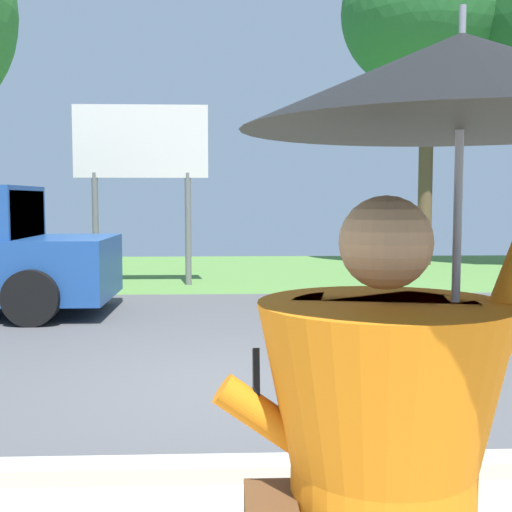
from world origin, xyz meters
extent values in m
cube|color=#4C4C4F|center=(0.00, 2.00, -0.05)|extent=(40.00, 8.00, 0.10)
cube|color=#54823C|center=(0.00, 10.00, -0.05)|extent=(40.00, 8.00, 0.10)
cube|color=#B2AD9E|center=(0.00, -2.00, 0.05)|extent=(40.00, 0.24, 0.10)
cylinder|color=orange|center=(0.14, -4.47, 1.12)|extent=(0.44, 0.44, 0.65)
sphere|color=tan|center=(0.14, -4.47, 1.59)|extent=(0.22, 0.22, 0.22)
cylinder|color=orange|center=(0.42, -4.47, 1.40)|extent=(0.24, 0.09, 0.45)
cylinder|color=orange|center=(-0.12, -4.45, 1.16)|extent=(0.29, 0.08, 0.24)
cylinder|color=gray|center=(0.31, -4.47, 1.62)|extent=(0.02, 0.02, 0.75)
cone|color=black|center=(0.31, -4.47, 1.96)|extent=(1.02, 1.02, 0.22)
cylinder|color=gray|center=(0.31, -4.47, 2.08)|extent=(0.02, 0.02, 0.10)
cube|color=black|center=(-0.16, -4.42, 1.25)|extent=(0.02, 0.11, 0.16)
cube|color=#2D3842|center=(-3.19, 4.07, 1.43)|extent=(0.10, 1.70, 0.77)
cylinder|color=black|center=(-2.84, 5.07, 0.38)|extent=(0.76, 0.28, 0.76)
cylinder|color=black|center=(-2.84, 3.07, 0.38)|extent=(0.76, 0.28, 0.76)
cylinder|color=slate|center=(-2.79, 7.35, 1.10)|extent=(0.12, 0.12, 2.20)
cylinder|color=slate|center=(-0.99, 7.35, 1.10)|extent=(0.12, 0.12, 2.20)
cube|color=silver|center=(-1.89, 7.35, 2.80)|extent=(2.60, 0.10, 1.40)
cylinder|color=brown|center=(4.84, 11.24, 2.48)|extent=(0.36, 0.36, 4.95)
ellipsoid|color=#286B2D|center=(4.84, 11.24, 6.35)|extent=(4.38, 4.38, 3.98)
camera|label=1|loc=(-0.23, -6.03, 1.69)|focal=47.78mm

